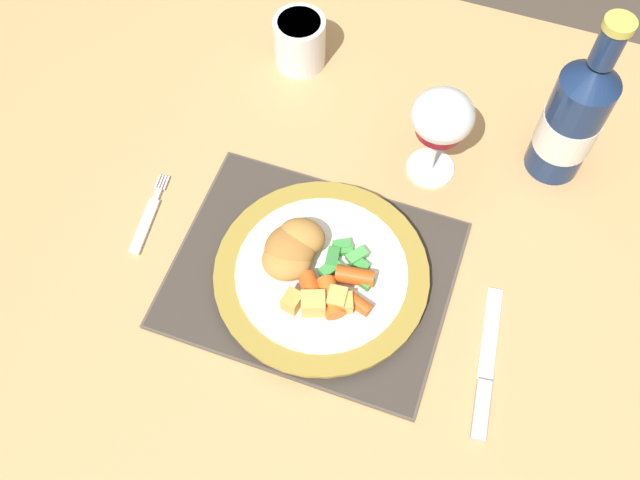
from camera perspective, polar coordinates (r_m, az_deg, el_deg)
ground_plane at (r=1.61m, az=2.49°, el=-12.53°), size 6.00×6.00×0.00m
dining_table at (r=0.99m, az=3.95°, el=-1.86°), size 1.57×0.90×0.74m
placemat at (r=0.89m, az=-0.64°, el=-2.73°), size 0.34×0.27×0.01m
dinner_plate at (r=0.87m, az=0.12°, el=-2.81°), size 0.26×0.26×0.02m
breaded_croquettes at (r=0.86m, az=-2.25°, el=-0.64°), size 0.07×0.09×0.04m
green_beans_pile at (r=0.86m, az=2.27°, el=-1.87°), size 0.07×0.06×0.01m
glazed_carrots at (r=0.84m, az=1.25°, el=-4.04°), size 0.10×0.08×0.02m
fork at (r=0.95m, az=-13.64°, el=1.60°), size 0.03×0.12×0.01m
table_knife at (r=0.86m, az=13.08°, el=-10.46°), size 0.04×0.19×0.01m
wine_glass at (r=0.90m, az=9.73°, el=9.49°), size 0.08×0.08×0.15m
bottle at (r=0.95m, az=19.61°, el=9.21°), size 0.07×0.07×0.26m
roast_potatoes at (r=0.83m, az=-0.04°, el=-4.96°), size 0.08×0.05×0.03m
drinking_cup at (r=1.06m, az=-1.63°, el=15.66°), size 0.08×0.08×0.08m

